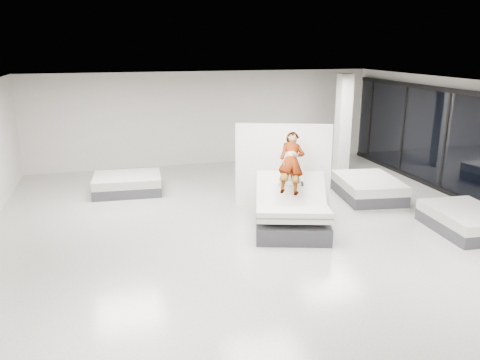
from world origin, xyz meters
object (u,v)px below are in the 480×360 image
Objects in this scene: hero_bed at (291,213)px; flat_bed_right_far at (368,188)px; column at (343,125)px; flat_bed_left_far at (127,184)px; divider_panel at (283,167)px; flat_bed_right_near at (466,221)px; person at (291,171)px; remote at (302,184)px.

hero_bed is 1.15× the size of flat_bed_right_far.
flat_bed_left_far is at bearing -177.75° from column.
hero_bed is 1.64m from divider_panel.
flat_bed_right_far is at bearing -99.77° from column.
flat_bed_right_near is 5.44m from column.
person reaches higher than flat_bed_left_far.
person is 5.11m from flat_bed_left_far.
column reaches higher than person.
person is 3.24m from flat_bed_right_far.
column reaches higher than remote.
divider_panel is 2.71m from flat_bed_right_far.
column is at bearing 94.75° from flat_bed_right_near.
divider_panel is 4.41m from flat_bed_right_near.
column is at bearing 50.80° from hero_bed.
divider_panel reaches higher than person.
flat_bed_right_near is (3.76, -1.17, -0.14)m from hero_bed.
flat_bed_right_far is at bearing 41.88° from person.
hero_bed is 1.53× the size of person.
person reaches higher than flat_bed_right_near.
hero_bed is at bearing -47.59° from flat_bed_left_far.
hero_bed reaches higher than flat_bed_left_far.
divider_panel is (0.12, 1.54, 0.00)m from remote.
divider_panel is 1.11× the size of flat_bed_right_far.
flat_bed_right_far is at bearing 107.38° from flat_bed_right_near.
column is at bearing 70.46° from remote.
flat_bed_left_far is 0.61× the size of column.
column is (3.23, 3.77, 0.32)m from person.
hero_bed is at bearing -90.00° from person.
column is (3.33, 4.08, 1.20)m from hero_bed.
flat_bed_left_far reaches higher than flat_bed_right_near.
flat_bed_right_far is 1.12× the size of flat_bed_left_far.
remote is (0.20, -0.09, 0.69)m from hero_bed.
flat_bed_right_near is 8.79m from flat_bed_left_far.
remote is at bearing -57.85° from person.
flat_bed_right_far is at bearing 28.74° from hero_bed.
column is (3.12, 4.17, 0.51)m from remote.
column reaches higher than divider_panel.
column reaches higher than hero_bed.
column is (3.01, 2.63, 0.51)m from divider_panel.
remote is 3.81m from flat_bed_right_near.
hero_bed is 0.94m from person.
person is 4.08m from flat_bed_right_near.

